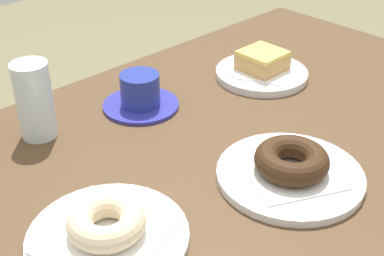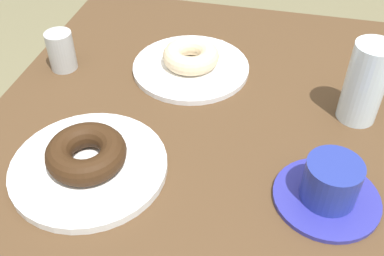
{
  "view_description": "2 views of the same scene",
  "coord_description": "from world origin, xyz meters",
  "px_view_note": "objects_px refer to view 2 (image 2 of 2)",
  "views": [
    {
      "loc": [
        0.61,
        0.53,
        1.21
      ],
      "look_at": [
        0.09,
        -0.02,
        0.74
      ],
      "focal_mm": 49.56,
      "sensor_mm": 36.0,
      "label": 1
    },
    {
      "loc": [
        -0.37,
        -0.1,
        1.2
      ],
      "look_at": [
        0.13,
        0.02,
        0.74
      ],
      "focal_mm": 42.19,
      "sensor_mm": 36.0,
      "label": 2
    }
  ],
  "objects_px": {
    "donut_chocolate_ring": "(86,153)",
    "sugar_jar": "(61,51)",
    "donut_sugar_ring": "(191,56)",
    "water_glass": "(365,83)",
    "coffee_cup": "(330,186)",
    "plate_sugar_ring": "(191,67)",
    "plate_chocolate_ring": "(89,167)"
  },
  "relations": [
    {
      "from": "plate_chocolate_ring",
      "to": "coffee_cup",
      "type": "height_order",
      "value": "coffee_cup"
    },
    {
      "from": "plate_chocolate_ring",
      "to": "coffee_cup",
      "type": "xyz_separation_m",
      "value": [
        0.02,
        -0.34,
        0.02
      ]
    },
    {
      "from": "donut_chocolate_ring",
      "to": "water_glass",
      "type": "xyz_separation_m",
      "value": [
        0.22,
        -0.39,
        0.03
      ]
    },
    {
      "from": "plate_sugar_ring",
      "to": "sugar_jar",
      "type": "bearing_deg",
      "value": 101.44
    },
    {
      "from": "donut_chocolate_ring",
      "to": "water_glass",
      "type": "relative_size",
      "value": 0.84
    },
    {
      "from": "plate_sugar_ring",
      "to": "coffee_cup",
      "type": "bearing_deg",
      "value": -135.97
    },
    {
      "from": "plate_sugar_ring",
      "to": "donut_sugar_ring",
      "type": "xyz_separation_m",
      "value": [
        0.0,
        0.0,
        0.03
      ]
    },
    {
      "from": "plate_chocolate_ring",
      "to": "donut_chocolate_ring",
      "type": "bearing_deg",
      "value": 0.0
    },
    {
      "from": "donut_chocolate_ring",
      "to": "donut_sugar_ring",
      "type": "xyz_separation_m",
      "value": [
        0.29,
        -0.09,
        -0.0
      ]
    },
    {
      "from": "plate_chocolate_ring",
      "to": "sugar_jar",
      "type": "bearing_deg",
      "value": 32.45
    },
    {
      "from": "coffee_cup",
      "to": "sugar_jar",
      "type": "bearing_deg",
      "value": 66.34
    },
    {
      "from": "donut_chocolate_ring",
      "to": "sugar_jar",
      "type": "bearing_deg",
      "value": 32.45
    },
    {
      "from": "coffee_cup",
      "to": "donut_sugar_ring",
      "type": "bearing_deg",
      "value": 44.03
    },
    {
      "from": "water_glass",
      "to": "sugar_jar",
      "type": "bearing_deg",
      "value": 87.6
    },
    {
      "from": "donut_chocolate_ring",
      "to": "donut_sugar_ring",
      "type": "height_order",
      "value": "donut_chocolate_ring"
    },
    {
      "from": "donut_chocolate_ring",
      "to": "sugar_jar",
      "type": "height_order",
      "value": "sugar_jar"
    },
    {
      "from": "donut_sugar_ring",
      "to": "coffee_cup",
      "type": "height_order",
      "value": "coffee_cup"
    },
    {
      "from": "donut_sugar_ring",
      "to": "sugar_jar",
      "type": "xyz_separation_m",
      "value": [
        -0.05,
        0.24,
        0.01
      ]
    },
    {
      "from": "water_glass",
      "to": "coffee_cup",
      "type": "height_order",
      "value": "water_glass"
    },
    {
      "from": "donut_chocolate_ring",
      "to": "plate_sugar_ring",
      "type": "distance_m",
      "value": 0.3
    },
    {
      "from": "donut_sugar_ring",
      "to": "plate_sugar_ring",
      "type": "bearing_deg",
      "value": 0.0
    },
    {
      "from": "donut_chocolate_ring",
      "to": "plate_sugar_ring",
      "type": "bearing_deg",
      "value": -16.66
    },
    {
      "from": "sugar_jar",
      "to": "plate_chocolate_ring",
      "type": "bearing_deg",
      "value": -147.55
    },
    {
      "from": "plate_chocolate_ring",
      "to": "plate_sugar_ring",
      "type": "xyz_separation_m",
      "value": [
        0.29,
        -0.09,
        -0.0
      ]
    },
    {
      "from": "plate_sugar_ring",
      "to": "sugar_jar",
      "type": "height_order",
      "value": "sugar_jar"
    },
    {
      "from": "donut_sugar_ring",
      "to": "sugar_jar",
      "type": "bearing_deg",
      "value": 101.44
    },
    {
      "from": "plate_sugar_ring",
      "to": "water_glass",
      "type": "relative_size",
      "value": 1.59
    },
    {
      "from": "water_glass",
      "to": "coffee_cup",
      "type": "xyz_separation_m",
      "value": [
        -0.19,
        0.05,
        -0.04
      ]
    },
    {
      "from": "donut_chocolate_ring",
      "to": "plate_chocolate_ring",
      "type": "bearing_deg",
      "value": 180.0
    },
    {
      "from": "water_glass",
      "to": "coffee_cup",
      "type": "bearing_deg",
      "value": 166.86
    },
    {
      "from": "plate_chocolate_ring",
      "to": "plate_sugar_ring",
      "type": "height_order",
      "value": "plate_chocolate_ring"
    },
    {
      "from": "plate_sugar_ring",
      "to": "water_glass",
      "type": "height_order",
      "value": "water_glass"
    }
  ]
}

